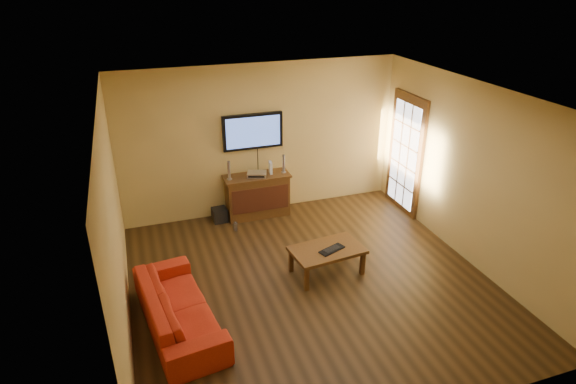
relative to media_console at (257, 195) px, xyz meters
name	(u,v)px	position (x,y,z in m)	size (l,w,h in m)	color
ground_plane	(311,283)	(0.17, -2.27, -0.40)	(5.00, 5.00, 0.00)	black
room_walls	(298,158)	(0.17, -1.64, 1.29)	(5.00, 5.00, 5.00)	tan
french_door	(405,155)	(2.62, -0.57, 0.65)	(0.07, 1.02, 2.22)	#45280F
media_console	(257,195)	(0.00, 0.00, 0.00)	(1.17, 0.45, 0.79)	#45280F
television	(253,131)	(0.00, 0.19, 1.14)	(1.07, 0.08, 0.63)	black
coffee_table	(327,252)	(0.47, -2.10, -0.03)	(1.10, 0.73, 0.42)	#45280F
sofa	(177,301)	(-1.74, -2.58, -0.02)	(1.93, 0.56, 0.76)	red
speaker_left	(229,171)	(-0.49, -0.01, 0.54)	(0.09, 0.09, 0.33)	silver
speaker_right	(284,164)	(0.49, -0.02, 0.54)	(0.09, 0.09, 0.33)	silver
av_receiver	(257,174)	(-0.01, -0.03, 0.43)	(0.33, 0.24, 0.08)	silver
game_console	(271,168)	(0.26, 0.02, 0.50)	(0.04, 0.16, 0.22)	white
subwoofer	(220,215)	(-0.71, -0.01, -0.27)	(0.25, 0.25, 0.25)	black
bottle	(236,226)	(-0.52, -0.45, -0.31)	(0.06, 0.06, 0.18)	white
keyboard	(332,249)	(0.52, -2.16, 0.03)	(0.43, 0.28, 0.02)	black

